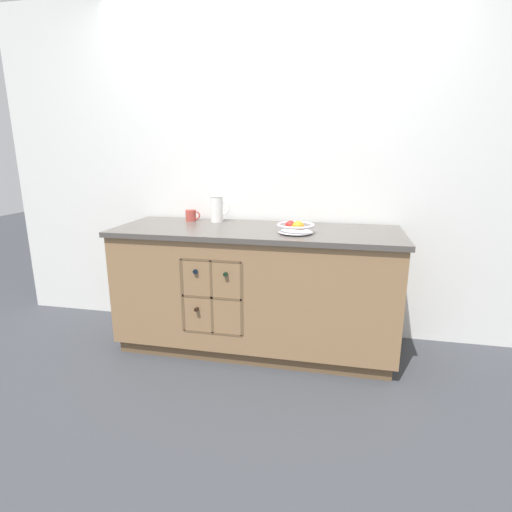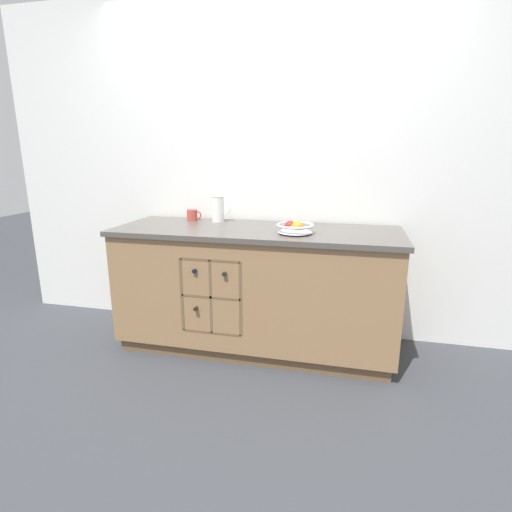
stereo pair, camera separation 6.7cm
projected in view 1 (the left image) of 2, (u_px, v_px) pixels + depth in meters
The scene contains 6 objects.
ground_plane at pixel (256, 345), 3.00m from camera, with size 14.00×14.00×0.00m, color #383A3F.
back_wall at pixel (267, 170), 3.05m from camera, with size 4.40×0.06×2.55m, color white.
kitchen_island at pixel (256, 289), 2.88m from camera, with size 1.99×0.70×0.89m.
fruit_bowl at pixel (296, 227), 2.61m from camera, with size 0.25×0.25×0.09m.
white_pitcher at pixel (217, 208), 3.02m from camera, with size 0.15×0.10×0.20m.
ceramic_mug at pixel (191, 215), 3.08m from camera, with size 0.12×0.08×0.09m.
Camera 1 is at (0.57, -2.67, 1.41)m, focal length 28.00 mm.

